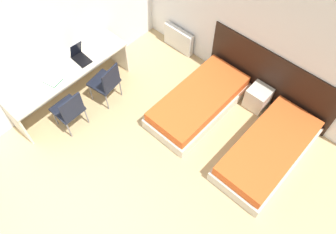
% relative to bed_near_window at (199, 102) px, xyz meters
% --- Properties ---
extents(ground_plane, '(20.00, 20.00, 0.00)m').
position_rel_bed_near_window_xyz_m(ground_plane, '(-0.03, -3.05, -0.20)').
color(ground_plane, tan).
extents(wall_back, '(5.33, 0.05, 2.70)m').
position_rel_bed_near_window_xyz_m(wall_back, '(-0.03, 1.07, 1.15)').
color(wall_back, white).
rests_on(wall_back, ground_plane).
extents(wall_left, '(0.05, 5.09, 2.70)m').
position_rel_bed_near_window_xyz_m(wall_left, '(-2.22, -1.00, 1.15)').
color(wall_left, white).
rests_on(wall_left, ground_plane).
extents(headboard_panel, '(2.53, 0.03, 1.12)m').
position_rel_bed_near_window_xyz_m(headboard_panel, '(0.74, 1.03, 0.36)').
color(headboard_panel, black).
rests_on(headboard_panel, ground_plane).
extents(bed_near_window, '(0.95, 1.99, 0.41)m').
position_rel_bed_near_window_xyz_m(bed_near_window, '(0.00, 0.00, 0.00)').
color(bed_near_window, beige).
rests_on(bed_near_window, ground_plane).
extents(bed_near_door, '(0.95, 1.99, 0.41)m').
position_rel_bed_near_window_xyz_m(bed_near_door, '(1.49, 0.00, 0.00)').
color(bed_near_door, beige).
rests_on(bed_near_door, ground_plane).
extents(nightstand, '(0.38, 0.39, 0.43)m').
position_rel_bed_near_window_xyz_m(nightstand, '(0.74, 0.80, 0.02)').
color(nightstand, beige).
rests_on(nightstand, ground_plane).
extents(radiator, '(0.71, 0.12, 0.51)m').
position_rel_bed_near_window_xyz_m(radiator, '(-1.33, 0.95, 0.05)').
color(radiator, silver).
rests_on(radiator, ground_plane).
extents(desk, '(0.60, 2.33, 0.77)m').
position_rel_bed_near_window_xyz_m(desk, '(-1.89, -1.38, 0.41)').
color(desk, beige).
rests_on(desk, ground_plane).
extents(chair_near_laptop, '(0.51, 0.51, 0.89)m').
position_rel_bed_near_window_xyz_m(chair_near_laptop, '(-1.38, -0.96, 0.30)').
color(chair_near_laptop, black).
rests_on(chair_near_laptop, ground_plane).
extents(chair_near_notebook, '(0.46, 0.46, 0.89)m').
position_rel_bed_near_window_xyz_m(chair_near_notebook, '(-1.38, -1.78, 0.30)').
color(chair_near_notebook, black).
rests_on(chair_near_notebook, ground_plane).
extents(laptop, '(0.36, 0.24, 0.34)m').
position_rel_bed_near_window_xyz_m(laptop, '(-1.91, -1.04, 0.64)').
color(laptop, black).
rests_on(laptop, desk).
extents(open_notebook, '(0.33, 0.28, 0.02)m').
position_rel_bed_near_window_xyz_m(open_notebook, '(-1.87, -1.68, 0.58)').
color(open_notebook, '#236B3D').
rests_on(open_notebook, desk).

